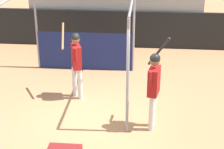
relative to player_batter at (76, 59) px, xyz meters
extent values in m
plane|color=#A8754C|center=(0.67, -1.30, -1.14)|extent=(60.00, 60.00, 0.00)
cube|color=black|center=(0.67, 4.34, -0.44)|extent=(24.00, 0.12, 1.39)
cube|color=navy|center=(-1.80, 4.80, 0.30)|extent=(0.45, 0.40, 0.10)
cube|color=navy|center=(-1.25, 4.80, 0.30)|extent=(0.45, 0.40, 0.10)
cube|color=navy|center=(-0.70, 4.80, 0.30)|extent=(0.45, 0.40, 0.10)
cube|color=navy|center=(-0.15, 4.80, 0.30)|extent=(0.45, 0.40, 0.10)
cube|color=navy|center=(0.40, 4.80, 0.30)|extent=(0.45, 0.40, 0.10)
cube|color=navy|center=(0.95, 4.80, 0.30)|extent=(0.45, 0.40, 0.10)
cube|color=navy|center=(0.95, 4.98, 0.53)|extent=(0.45, 0.06, 0.40)
cube|color=navy|center=(1.50, 4.80, 0.30)|extent=(0.45, 0.40, 0.10)
cube|color=navy|center=(1.50, 4.98, 0.53)|extent=(0.45, 0.06, 0.40)
cube|color=navy|center=(2.05, 4.80, 0.30)|extent=(0.45, 0.40, 0.10)
cube|color=navy|center=(2.05, 4.98, 0.53)|extent=(0.45, 0.06, 0.40)
cube|color=navy|center=(2.60, 4.80, 0.30)|extent=(0.45, 0.40, 0.10)
cube|color=navy|center=(2.60, 4.98, 0.53)|extent=(0.45, 0.06, 0.40)
cube|color=navy|center=(3.15, 4.80, 0.30)|extent=(0.45, 0.40, 0.10)
cube|color=navy|center=(3.15, 4.98, 0.53)|extent=(0.45, 0.06, 0.40)
cylinder|color=gray|center=(1.46, -1.65, 0.23)|extent=(0.07, 0.07, 2.73)
cylinder|color=gray|center=(-1.63, 2.03, 0.23)|extent=(0.07, 0.07, 2.73)
cylinder|color=gray|center=(1.46, 2.03, 0.23)|extent=(0.07, 0.07, 2.73)
cube|color=navy|center=(-0.08, 2.01, -0.52)|extent=(3.02, 0.03, 1.25)
cylinder|color=silver|center=(0.10, -0.08, -0.69)|extent=(0.17, 0.17, 0.89)
cylinder|color=silver|center=(-0.08, 0.07, -0.69)|extent=(0.17, 0.17, 0.89)
cube|color=maroon|center=(0.01, 0.00, 0.07)|extent=(0.35, 0.50, 0.63)
sphere|color=brown|center=(0.01, 0.00, 0.56)|extent=(0.22, 0.22, 0.22)
sphere|color=black|center=(0.01, 0.00, 0.61)|extent=(0.23, 0.23, 0.23)
cylinder|color=maroon|center=(0.05, -0.24, 0.21)|extent=(0.09, 0.09, 0.35)
cylinder|color=maroon|center=(-0.10, 0.21, 0.21)|extent=(0.09, 0.09, 0.35)
cylinder|color=brown|center=(-0.36, 0.15, 0.58)|extent=(0.18, 0.75, 0.55)
sphere|color=brown|center=(-0.01, 0.20, 0.33)|extent=(0.08, 0.08, 0.08)
cylinder|color=silver|center=(2.03, -1.54, -0.69)|extent=(0.15, 0.15, 0.91)
cylinder|color=silver|center=(2.07, -1.33, -0.69)|extent=(0.15, 0.15, 0.91)
cube|color=maroon|center=(2.05, -1.43, 0.09)|extent=(0.31, 0.50, 0.64)
sphere|color=brown|center=(2.05, -1.43, 0.58)|extent=(0.23, 0.23, 0.23)
sphere|color=black|center=(2.05, -1.43, 0.63)|extent=(0.24, 0.24, 0.24)
cylinder|color=maroon|center=(1.96, -1.67, 0.23)|extent=(0.08, 0.08, 0.35)
cylinder|color=maroon|center=(2.06, -1.19, 0.23)|extent=(0.08, 0.08, 0.35)
cylinder|color=black|center=(2.14, -1.06, 0.67)|extent=(0.50, 0.39, 0.79)
sphere|color=black|center=(1.98, -1.28, 0.29)|extent=(0.08, 0.08, 0.08)
camera|label=1|loc=(1.79, -9.19, 3.62)|focal=60.00mm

